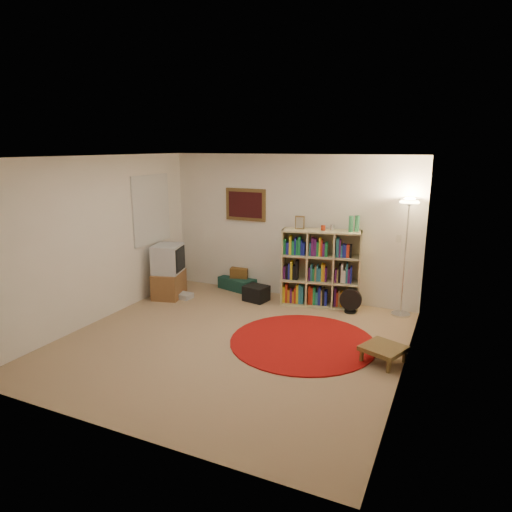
% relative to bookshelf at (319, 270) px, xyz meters
% --- Properties ---
extents(room, '(4.54, 4.54, 2.54)m').
position_rel_bookshelf_xyz_m(room, '(-0.70, -1.90, 0.63)').
color(room, tan).
rests_on(room, ground).
extents(bookshelf, '(1.34, 0.61, 1.55)m').
position_rel_bookshelf_xyz_m(bookshelf, '(0.00, 0.00, 0.00)').
color(bookshelf, '#C4B682').
rests_on(bookshelf, ground).
extents(floor_lamp, '(0.43, 0.43, 1.87)m').
position_rel_bookshelf_xyz_m(floor_lamp, '(1.34, 0.09, 0.93)').
color(floor_lamp, silver).
rests_on(floor_lamp, ground).
extents(floor_fan, '(0.36, 0.21, 0.40)m').
position_rel_bookshelf_xyz_m(floor_fan, '(0.58, -0.15, -0.42)').
color(floor_fan, black).
rests_on(floor_fan, ground).
extents(tv_stand, '(0.61, 0.74, 0.95)m').
position_rel_bookshelf_xyz_m(tv_stand, '(-2.57, -0.67, -0.17)').
color(tv_stand, brown).
rests_on(tv_stand, ground).
extents(dvd_box, '(0.29, 0.25, 0.09)m').
position_rel_bookshelf_xyz_m(dvd_box, '(-2.27, -0.65, -0.58)').
color(dvd_box, silver).
rests_on(dvd_box, ground).
extents(suitcase, '(0.77, 0.61, 0.22)m').
position_rel_bookshelf_xyz_m(suitcase, '(-1.64, 0.26, -0.52)').
color(suitcase, '#14372F').
rests_on(suitcase, ground).
extents(wicker_basket, '(0.37, 0.30, 0.19)m').
position_rel_bookshelf_xyz_m(wicker_basket, '(-1.63, 0.28, -0.31)').
color(wicker_basket, brown).
rests_on(wicker_basket, suitcase).
extents(duffel_bag, '(0.44, 0.39, 0.27)m').
position_rel_bookshelf_xyz_m(duffel_bag, '(-1.06, -0.23, -0.49)').
color(duffel_bag, black).
rests_on(duffel_bag, ground).
extents(red_rug, '(2.00, 2.00, 0.02)m').
position_rel_bookshelf_xyz_m(red_rug, '(0.25, -1.55, -0.62)').
color(red_rug, maroon).
rests_on(red_rug, ground).
extents(side_table, '(0.61, 0.61, 0.22)m').
position_rel_bookshelf_xyz_m(side_table, '(1.35, -1.70, -0.45)').
color(side_table, '#523B1C').
rests_on(side_table, ground).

